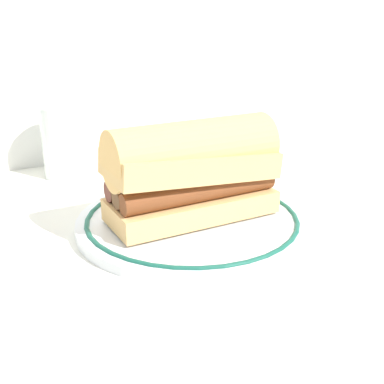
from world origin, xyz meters
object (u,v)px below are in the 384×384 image
plate (192,221)px  butter_knife (196,170)px  drinking_glass (63,147)px  sausage_sandwich (192,170)px

plate → butter_knife: (0.10, 0.19, -0.00)m
drinking_glass → butter_knife: drinking_glass is taller
drinking_glass → plate: bearing=-69.9°
sausage_sandwich → drinking_glass: size_ratio=1.85×
plate → butter_knife: 0.21m
butter_knife → plate: bearing=-117.7°
plate → drinking_glass: (-0.10, 0.26, 0.04)m
plate → sausage_sandwich: sausage_sandwich is taller
sausage_sandwich → drinking_glass: sausage_sandwich is taller
plate → butter_knife: size_ratio=1.77×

